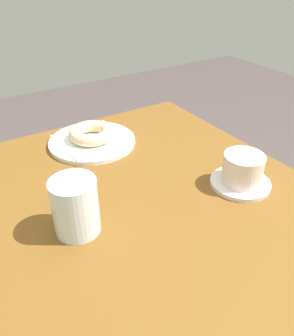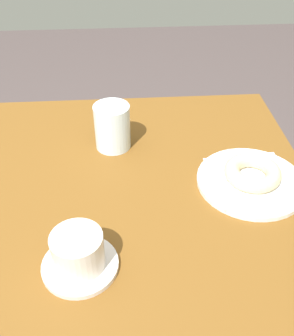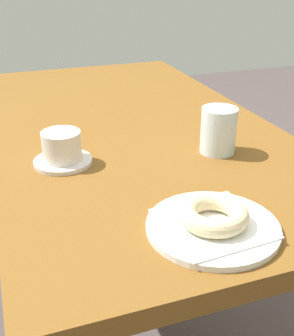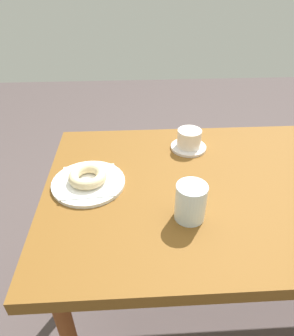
# 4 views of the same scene
# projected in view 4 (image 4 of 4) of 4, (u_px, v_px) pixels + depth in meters

# --- Properties ---
(ground_plane) EXTENTS (6.00, 6.00, 0.00)m
(ground_plane) POSITION_uv_depth(u_px,v_px,m) (227.00, 313.00, 1.32)
(ground_plane) COLOR #4A3F3F
(table) EXTENTS (1.30, 0.70, 0.73)m
(table) POSITION_uv_depth(u_px,v_px,m) (259.00, 200.00, 0.94)
(table) COLOR brown
(table) RESTS_ON ground_plane
(plate_sugar_ring) EXTENTS (0.21, 0.21, 0.01)m
(plate_sugar_ring) POSITION_uv_depth(u_px,v_px,m) (89.00, 183.00, 0.89)
(plate_sugar_ring) COLOR white
(plate_sugar_ring) RESTS_ON table
(napkin_sugar_ring) EXTENTS (0.17, 0.17, 0.00)m
(napkin_sugar_ring) POSITION_uv_depth(u_px,v_px,m) (88.00, 181.00, 0.89)
(napkin_sugar_ring) COLOR white
(napkin_sugar_ring) RESTS_ON plate_sugar_ring
(donut_sugar_ring) EXTENTS (0.11, 0.11, 0.03)m
(donut_sugar_ring) POSITION_uv_depth(u_px,v_px,m) (88.00, 176.00, 0.88)
(donut_sugar_ring) COLOR beige
(donut_sugar_ring) RESTS_ON napkin_sugar_ring
(water_glass) EXTENTS (0.08, 0.08, 0.10)m
(water_glass) POSITION_uv_depth(u_px,v_px,m) (191.00, 202.00, 0.75)
(water_glass) COLOR silver
(water_glass) RESTS_ON table
(coffee_cup) EXTENTS (0.12, 0.12, 0.07)m
(coffee_cup) POSITION_uv_depth(u_px,v_px,m) (189.00, 140.00, 1.04)
(coffee_cup) COLOR silver
(coffee_cup) RESTS_ON table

